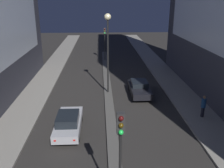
# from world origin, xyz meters

# --- Properties ---
(median_strip) EXTENTS (0.78, 38.15, 0.14)m
(median_strip) POSITION_xyz_m (0.00, 20.08, 0.07)
(median_strip) COLOR #56544F
(median_strip) RESTS_ON ground
(traffic_light_near) EXTENTS (0.32, 0.42, 4.86)m
(traffic_light_near) POSITION_xyz_m (0.00, 4.19, 3.69)
(traffic_light_near) COLOR black
(traffic_light_near) RESTS_ON median_strip
(traffic_light_mid) EXTENTS (0.32, 0.42, 4.86)m
(traffic_light_mid) POSITION_xyz_m (0.00, 32.94, 3.69)
(traffic_light_mid) COLOR black
(traffic_light_mid) RESTS_ON median_strip
(street_lamp) EXTENTS (0.62, 0.62, 7.71)m
(street_lamp) POSITION_xyz_m (0.00, 19.13, 5.90)
(street_lamp) COLOR black
(street_lamp) RESTS_ON median_strip
(car_left_lane) EXTENTS (1.75, 4.67, 1.45)m
(car_left_lane) POSITION_xyz_m (-3.11, 11.66, 0.74)
(car_left_lane) COLOR #B2B2B7
(car_left_lane) RESTS_ON ground
(car_right_lane) EXTENTS (1.83, 4.46, 1.38)m
(car_right_lane) POSITION_xyz_m (3.11, 18.57, 0.72)
(car_right_lane) COLOR black
(car_right_lane) RESTS_ON ground
(pedestrian_on_right_sidewalk) EXTENTS (0.36, 0.36, 1.80)m
(pedestrian_on_right_sidewalk) POSITION_xyz_m (7.36, 13.24, 1.10)
(pedestrian_on_right_sidewalk) COLOR black
(pedestrian_on_right_sidewalk) RESTS_ON sidewalk_right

